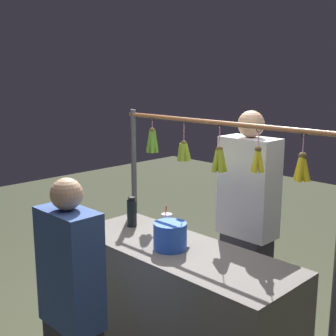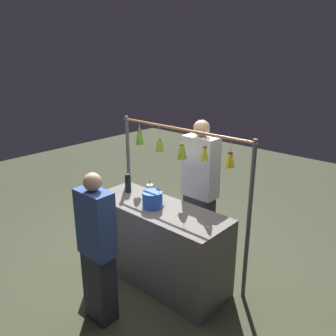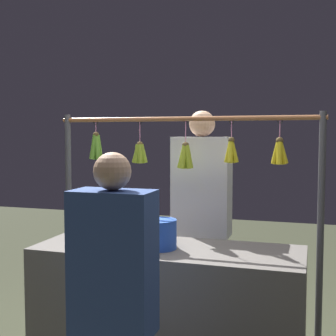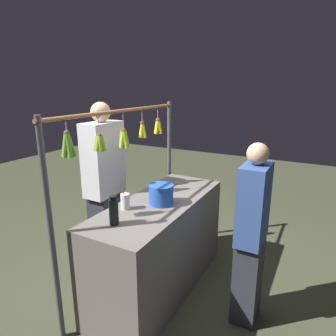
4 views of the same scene
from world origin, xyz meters
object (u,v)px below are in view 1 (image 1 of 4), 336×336
(drink_cup, at_px, (167,223))
(customer_person, at_px, (72,319))
(vendor_person, at_px, (247,231))
(water_bottle, at_px, (132,212))
(blue_bucket, at_px, (170,236))

(drink_cup, distance_m, customer_person, 1.08)
(vendor_person, bearing_deg, customer_person, 88.55)
(vendor_person, bearing_deg, water_bottle, 44.48)
(vendor_person, xyz_separation_m, customer_person, (0.04, 1.53, -0.13))
(water_bottle, relative_size, customer_person, 0.15)
(water_bottle, xyz_separation_m, customer_person, (-0.58, 0.92, -0.27))
(water_bottle, xyz_separation_m, blue_bucket, (-0.53, 0.12, -0.02))
(blue_bucket, xyz_separation_m, customer_person, (-0.06, 0.80, -0.25))
(blue_bucket, relative_size, vendor_person, 0.12)
(drink_cup, bearing_deg, vendor_person, -123.88)
(blue_bucket, bearing_deg, customer_person, 94.19)
(blue_bucket, xyz_separation_m, drink_cup, (0.25, -0.21, -0.02))
(water_bottle, bearing_deg, blue_bucket, 167.58)
(water_bottle, bearing_deg, drink_cup, -160.77)
(drink_cup, xyz_separation_m, vendor_person, (-0.35, -0.51, -0.10))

